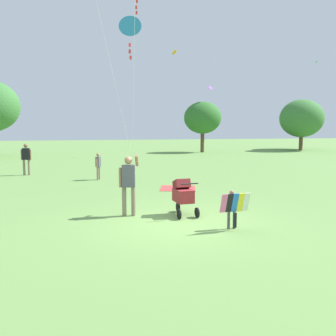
{
  "coord_description": "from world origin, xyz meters",
  "views": [
    {
      "loc": [
        -2.27,
        -8.84,
        2.46
      ],
      "look_at": [
        0.03,
        1.15,
        1.3
      ],
      "focal_mm": 39.02,
      "sensor_mm": 36.0,
      "label": 1
    }
  ],
  "objects_px": {
    "stroller": "(183,194)",
    "kite_adult_black": "(130,27)",
    "child_with_butterfly_kite": "(233,205)",
    "person_adult_flyer": "(129,180)",
    "person_sitting_far": "(26,157)",
    "picnic_blanket": "(178,188)",
    "person_red_shirt": "(98,164)"
  },
  "relations": [
    {
      "from": "stroller",
      "to": "kite_adult_black",
      "type": "relative_size",
      "value": 0.18
    },
    {
      "from": "stroller",
      "to": "child_with_butterfly_kite",
      "type": "bearing_deg",
      "value": -64.52
    },
    {
      "from": "stroller",
      "to": "person_red_shirt",
      "type": "bearing_deg",
      "value": 105.19
    },
    {
      "from": "kite_adult_black",
      "to": "picnic_blanket",
      "type": "bearing_deg",
      "value": 19.22
    },
    {
      "from": "person_red_shirt",
      "to": "person_sitting_far",
      "type": "bearing_deg",
      "value": 144.4
    },
    {
      "from": "picnic_blanket",
      "to": "child_with_butterfly_kite",
      "type": "bearing_deg",
      "value": -91.83
    },
    {
      "from": "kite_adult_black",
      "to": "person_sitting_far",
      "type": "bearing_deg",
      "value": 125.81
    },
    {
      "from": "child_with_butterfly_kite",
      "to": "kite_adult_black",
      "type": "height_order",
      "value": "kite_adult_black"
    },
    {
      "from": "person_red_shirt",
      "to": "kite_adult_black",
      "type": "bearing_deg",
      "value": -74.41
    },
    {
      "from": "person_sitting_far",
      "to": "person_adult_flyer",
      "type": "bearing_deg",
      "value": -67.31
    },
    {
      "from": "child_with_butterfly_kite",
      "to": "person_adult_flyer",
      "type": "xyz_separation_m",
      "value": [
        -2.26,
        1.91,
        0.41
      ]
    },
    {
      "from": "child_with_butterfly_kite",
      "to": "picnic_blanket",
      "type": "height_order",
      "value": "child_with_butterfly_kite"
    },
    {
      "from": "person_red_shirt",
      "to": "picnic_blanket",
      "type": "xyz_separation_m",
      "value": [
        3.0,
        -3.16,
        -0.73
      ]
    },
    {
      "from": "child_with_butterfly_kite",
      "to": "person_sitting_far",
      "type": "relative_size",
      "value": 0.59
    },
    {
      "from": "kite_adult_black",
      "to": "child_with_butterfly_kite",
      "type": "bearing_deg",
      "value": -71.75
    },
    {
      "from": "child_with_butterfly_kite",
      "to": "person_red_shirt",
      "type": "height_order",
      "value": "person_red_shirt"
    },
    {
      "from": "kite_adult_black",
      "to": "person_sitting_far",
      "type": "distance_m",
      "value": 9.29
    },
    {
      "from": "kite_adult_black",
      "to": "picnic_blanket",
      "type": "relative_size",
      "value": 4.59
    },
    {
      "from": "kite_adult_black",
      "to": "picnic_blanket",
      "type": "xyz_separation_m",
      "value": [
        1.93,
        0.67,
        -5.94
      ]
    },
    {
      "from": "stroller",
      "to": "person_sitting_far",
      "type": "relative_size",
      "value": 0.69
    },
    {
      "from": "person_adult_flyer",
      "to": "kite_adult_black",
      "type": "height_order",
      "value": "kite_adult_black"
    },
    {
      "from": "person_adult_flyer",
      "to": "kite_adult_black",
      "type": "relative_size",
      "value": 0.27
    },
    {
      "from": "kite_adult_black",
      "to": "picnic_blanket",
      "type": "distance_m",
      "value": 6.28
    },
    {
      "from": "person_adult_flyer",
      "to": "person_red_shirt",
      "type": "bearing_deg",
      "value": 94.38
    },
    {
      "from": "person_adult_flyer",
      "to": "kite_adult_black",
      "type": "xyz_separation_m",
      "value": [
        0.52,
        3.37,
        4.95
      ]
    },
    {
      "from": "child_with_butterfly_kite",
      "to": "stroller",
      "type": "height_order",
      "value": "stroller"
    },
    {
      "from": "stroller",
      "to": "kite_adult_black",
      "type": "height_order",
      "value": "kite_adult_black"
    },
    {
      "from": "person_adult_flyer",
      "to": "stroller",
      "type": "xyz_separation_m",
      "value": [
        1.48,
        -0.27,
        -0.39
      ]
    },
    {
      "from": "kite_adult_black",
      "to": "stroller",
      "type": "bearing_deg",
      "value": -75.23
    },
    {
      "from": "person_adult_flyer",
      "to": "picnic_blanket",
      "type": "height_order",
      "value": "person_adult_flyer"
    },
    {
      "from": "person_red_shirt",
      "to": "picnic_blanket",
      "type": "bearing_deg",
      "value": -46.46
    },
    {
      "from": "child_with_butterfly_kite",
      "to": "person_sitting_far",
      "type": "bearing_deg",
      "value": 118.53
    }
  ]
}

